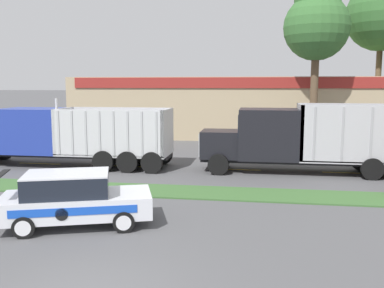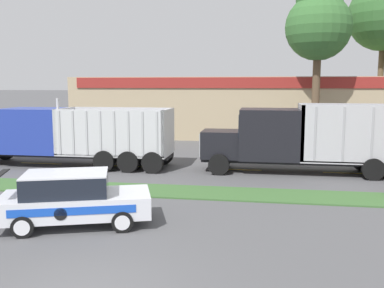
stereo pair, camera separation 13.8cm
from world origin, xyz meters
name	(u,v)px [view 1 (the left image)]	position (x,y,z in m)	size (l,w,h in m)	color
grass_verge	(171,191)	(0.00, 8.71, 0.03)	(120.00, 2.07, 0.06)	#3D6633
centre_line_3	(40,164)	(-8.39, 13.74, 0.00)	(2.40, 0.14, 0.01)	yellow
centre_line_4	(135,166)	(-2.99, 13.74, 0.00)	(2.40, 0.14, 0.01)	yellow
centre_line_5	(237,169)	(2.41, 13.74, 0.00)	(2.40, 0.14, 0.01)	yellow
centre_line_6	(347,173)	(7.81, 13.74, 0.00)	(2.40, 0.14, 0.01)	yellow
dump_truck_lead	(51,136)	(-7.48, 13.37, 1.58)	(11.07, 2.71, 3.62)	black
dump_truck_mid	(294,140)	(5.18, 13.43, 1.61)	(10.99, 2.57, 3.38)	black
rally_car	(74,199)	(-2.11, 4.20, 0.85)	(4.86, 3.22, 1.69)	silver
store_building_backdrop	(271,106)	(4.52, 30.47, 2.45)	(32.56, 12.10, 4.89)	tan
tree_behind_centre	(317,22)	(7.22, 23.04, 8.54)	(4.47, 4.47, 11.52)	brown
tree_behind_right	(382,9)	(12.34, 26.72, 9.89)	(5.24, 5.24, 13.33)	brown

